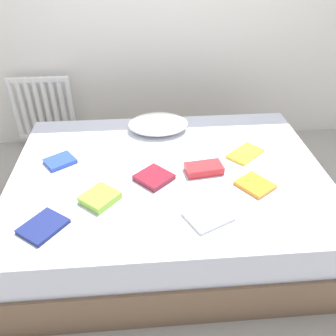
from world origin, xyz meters
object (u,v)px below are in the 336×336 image
bed (169,201)px  textbook_red (204,169)px  textbook_blue (60,161)px  textbook_maroon (154,177)px  radiator (43,109)px  pillow (158,124)px  textbook_orange (255,185)px  textbook_white (208,216)px  textbook_yellow (245,154)px  textbook_lime (100,198)px  textbook_navy (43,226)px

bed → textbook_red: textbook_red is taller
textbook_blue → textbook_maroon: bearing=-55.3°
radiator → pillow: (1.00, -0.68, 0.16)m
textbook_orange → textbook_white: size_ratio=0.87×
textbook_yellow → textbook_lime: bearing=162.1°
bed → textbook_white: size_ratio=8.98×
textbook_blue → textbook_white: size_ratio=0.79×
radiator → textbook_maroon: radiator is taller
textbook_red → bed: bearing=161.6°
pillow → textbook_yellow: bearing=-34.8°
textbook_orange → bed: bearing=-148.4°
bed → textbook_navy: 0.86m
textbook_orange → textbook_blue: (-1.19, 0.35, 0.00)m
radiator → pillow: size_ratio=1.33×
bed → textbook_lime: bearing=-146.9°
textbook_maroon → textbook_red: 0.32m
bed → pillow: size_ratio=4.53×
pillow → textbook_blue: pillow is taller
textbook_lime → textbook_white: (0.58, -0.18, -0.01)m
textbook_maroon → textbook_red: textbook_red is taller
textbook_maroon → textbook_red: (0.31, 0.05, 0.01)m
textbook_white → textbook_navy: same height
radiator → textbook_maroon: size_ratio=3.14×
textbook_yellow → textbook_red: (-0.31, -0.17, 0.01)m
textbook_white → textbook_navy: size_ratio=1.04×
textbook_orange → textbook_red: bearing=-156.7°
textbook_maroon → textbook_navy: size_ratio=0.88×
bed → textbook_lime: 0.56m
textbook_orange → textbook_yellow: 0.34m
bed → radiator: size_ratio=3.41×
pillow → textbook_orange: size_ratio=2.29×
bed → textbook_red: size_ratio=8.77×
textbook_blue → textbook_maroon: 0.64m
textbook_lime → textbook_navy: 0.34m
bed → textbook_red: bearing=-10.6°
radiator → textbook_white: radiator is taller
textbook_white → pillow: bearing=76.1°
radiator → textbook_lime: size_ratio=3.20×
pillow → textbook_maroon: size_ratio=2.36×
textbook_white → textbook_yellow: (0.36, 0.58, -0.00)m
textbook_blue → bed: bearing=-45.4°
textbook_orange → radiator: bearing=-168.0°
textbook_navy → textbook_red: 0.99m
bed → radiator: bearing=130.9°
textbook_navy → radiator: bearing=49.8°
textbook_yellow → textbook_red: bearing=168.1°
textbook_maroon → textbook_navy: bearing=169.7°
radiator → textbook_navy: size_ratio=2.75×
bed → pillow: bearing=93.8°
textbook_blue → textbook_navy: textbook_blue is taller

